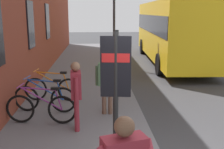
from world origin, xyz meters
The scene contains 10 objects.
ground centered at (6.00, -1.00, 0.00)m, with size 60.00×60.00×0.00m, color #38383A.
sidewalk_pavement centered at (8.00, 1.75, 0.06)m, with size 24.00×3.50×0.12m, color slate.
bicycle_leaning_wall centered at (2.25, 2.62, 0.51)m, with size 0.48×1.76×0.97m.
bicycle_mid_rack centered at (3.07, 2.67, 0.51)m, with size 0.50×1.75×0.97m.
bicycle_nearest_sign centered at (4.06, 2.61, 0.51)m, with size 0.48×1.76×0.97m.
transit_info_sign centered at (0.51, 0.91, 1.72)m, with size 0.14×0.56×2.40m.
city_bus centered at (11.21, -3.00, 1.92)m, with size 10.61×3.07×3.35m.
pedestrian_crossing_street centered at (2.80, 0.97, 1.12)m, with size 0.27×0.62×1.63m.
pedestrian_near_bus centered at (1.80, 1.72, 1.11)m, with size 0.62×0.27×1.62m.
street_lamp centered at (9.96, 0.30, 3.10)m, with size 0.28×0.28×5.01m.
Camera 1 is at (-4.37, 1.28, 2.83)m, focal length 44.83 mm.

